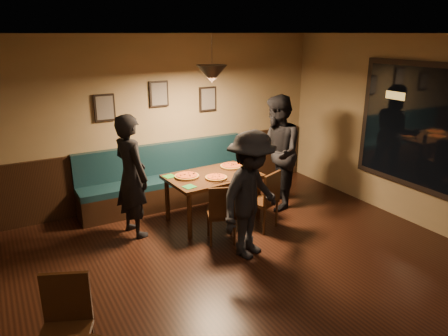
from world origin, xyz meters
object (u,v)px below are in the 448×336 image
(dining_table, at_px, (213,197))
(soda_glass, at_px, (254,170))
(diner_right, at_px, (277,153))
(chair_near_right, at_px, (261,200))
(diner_left, at_px, (131,176))
(cafe_chair_far, at_px, (64,334))
(booth_bench, at_px, (169,176))
(tabasco_bottle, at_px, (244,168))
(chair_near_left, at_px, (221,212))
(diner_front, at_px, (251,195))

(dining_table, bearing_deg, soda_glass, -32.90)
(diner_right, distance_m, soda_glass, 0.66)
(dining_table, bearing_deg, chair_near_right, -54.63)
(dining_table, height_order, diner_left, diner_left)
(chair_near_right, bearing_deg, dining_table, 106.35)
(diner_left, relative_size, cafe_chair_far, 1.93)
(booth_bench, relative_size, soda_glass, 19.64)
(soda_glass, distance_m, cafe_chair_far, 3.66)
(chair_near_right, xyz_separation_m, diner_right, (0.66, 0.55, 0.49))
(booth_bench, bearing_deg, diner_right, -33.02)
(tabasco_bottle, bearing_deg, chair_near_left, -141.04)
(diner_left, xyz_separation_m, soda_glass, (1.77, -0.45, -0.07))
(booth_bench, bearing_deg, diner_front, -82.65)
(chair_near_left, height_order, tabasco_bottle, chair_near_left)
(chair_near_left, distance_m, soda_glass, 0.94)
(chair_near_right, xyz_separation_m, soda_glass, (0.06, 0.30, 0.36))
(chair_near_right, distance_m, diner_front, 0.91)
(diner_front, bearing_deg, tabasco_bottle, 38.12)
(chair_near_left, bearing_deg, tabasco_bottle, 59.87)
(diner_left, relative_size, soda_glass, 11.61)
(tabasco_bottle, height_order, cafe_chair_far, cafe_chair_far)
(tabasco_bottle, distance_m, cafe_chair_far, 3.75)
(dining_table, xyz_separation_m, diner_right, (1.15, -0.06, 0.57))
(chair_near_left, xyz_separation_m, diner_front, (0.15, -0.52, 0.41))
(diner_left, height_order, tabasco_bottle, diner_left)
(dining_table, distance_m, diner_front, 1.29)
(tabasco_bottle, bearing_deg, diner_front, -117.92)
(soda_glass, height_order, tabasco_bottle, soda_glass)
(tabasco_bottle, bearing_deg, soda_glass, -79.07)
(diner_right, xyz_separation_m, tabasco_bottle, (-0.64, -0.02, -0.15))
(chair_near_right, xyz_separation_m, cafe_chair_far, (-3.05, -1.60, 0.01))
(chair_near_right, xyz_separation_m, diner_left, (-1.71, 0.75, 0.44))
(dining_table, distance_m, cafe_chair_far, 3.38)
(diner_left, bearing_deg, cafe_chair_far, 136.78)
(dining_table, bearing_deg, diner_right, -6.45)
(cafe_chair_far, bearing_deg, tabasco_bottle, -121.92)
(diner_front, bearing_deg, soda_glass, 30.38)
(dining_table, xyz_separation_m, diner_left, (-1.22, 0.14, 0.52))
(booth_bench, bearing_deg, tabasco_bottle, -49.12)
(booth_bench, bearing_deg, chair_near_right, -60.97)
(dining_table, distance_m, diner_left, 1.33)
(booth_bench, distance_m, tabasco_bottle, 1.36)
(diner_left, bearing_deg, booth_bench, -61.42)
(diner_front, relative_size, soda_glass, 11.01)
(soda_glass, bearing_deg, chair_near_left, -154.90)
(dining_table, relative_size, soda_glass, 9.02)
(dining_table, distance_m, tabasco_bottle, 0.67)
(booth_bench, distance_m, diner_right, 1.85)
(chair_near_left, relative_size, diner_right, 0.46)
(booth_bench, xyz_separation_m, dining_table, (0.36, -0.92, -0.13))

